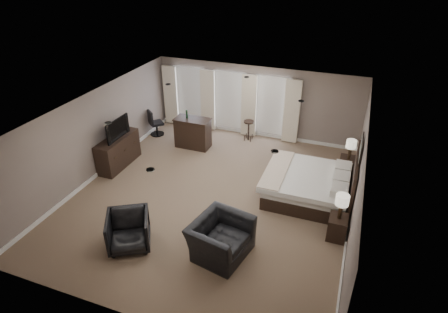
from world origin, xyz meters
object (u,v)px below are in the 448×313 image
(lamp_far, at_px, (350,150))
(lamp_near, at_px, (341,207))
(dresser, at_px, (118,151))
(desk_chair, at_px, (156,123))
(bed, at_px, (311,175))
(bar_stool_left, at_px, (187,135))
(bar_counter, at_px, (193,133))
(nightstand_far, at_px, (347,168))
(tv, at_px, (116,136))
(armchair_near, at_px, (221,233))
(armchair_far, at_px, (128,229))
(bar_stool_right, at_px, (249,131))
(nightstand_near, at_px, (337,227))

(lamp_far, bearing_deg, lamp_near, -90.00)
(dresser, xyz_separation_m, desk_chair, (0.03, 2.39, 0.00))
(bed, xyz_separation_m, bar_stool_left, (-4.54, 1.64, -0.32))
(bar_counter, bearing_deg, desk_chair, 166.62)
(bed, distance_m, desk_chair, 6.35)
(lamp_far, bearing_deg, bar_stool_left, 177.97)
(nightstand_far, xyz_separation_m, tv, (-6.92, -1.79, 0.73))
(lamp_near, xyz_separation_m, tv, (-6.92, 1.11, 0.15))
(nightstand_far, height_order, lamp_near, lamp_near)
(armchair_near, xyz_separation_m, bar_stool_left, (-2.99, 4.57, -0.16))
(bar_counter, bearing_deg, nightstand_far, -2.28)
(armchair_far, xyz_separation_m, bar_counter, (-0.69, 5.11, 0.05))
(nightstand_far, height_order, lamp_far, lamp_far)
(armchair_near, distance_m, bar_stool_right, 5.85)
(armchair_near, bearing_deg, dresser, 71.78)
(lamp_near, relative_size, desk_chair, 0.65)
(dresser, bearing_deg, armchair_far, -52.52)
(lamp_near, height_order, armchair_near, lamp_near)
(nightstand_far, distance_m, bar_stool_right, 3.80)
(bar_stool_left, bearing_deg, nightstand_near, -29.65)
(dresser, bearing_deg, bar_counter, 49.53)
(armchair_near, distance_m, bar_counter, 5.36)
(bed, xyz_separation_m, bar_stool_right, (-2.65, 2.81, -0.36))
(lamp_near, relative_size, bar_stool_right, 0.85)
(bed, height_order, dresser, bed)
(tv, bearing_deg, lamp_near, -99.15)
(armchair_far, distance_m, bar_counter, 5.16)
(dresser, relative_size, bar_stool_right, 2.23)
(armchair_near, xyz_separation_m, bar_stool_right, (-1.10, 5.74, -0.20))
(bed, distance_m, bar_stool_right, 3.89)
(bed, bearing_deg, lamp_far, 58.46)
(lamp_near, height_order, lamp_far, lamp_far)
(bar_counter, bearing_deg, armchair_far, -82.34)
(lamp_near, bearing_deg, armchair_far, -156.17)
(bar_stool_left, bearing_deg, bar_counter, 4.28)
(lamp_near, bearing_deg, bar_counter, 149.22)
(armchair_far, bearing_deg, tv, 97.41)
(armchair_far, distance_m, bar_stool_left, 5.17)
(nightstand_near, distance_m, armchair_far, 4.96)
(lamp_near, relative_size, dresser, 0.38)
(lamp_far, relative_size, desk_chair, 0.62)
(bar_stool_right, bearing_deg, lamp_far, -21.04)
(tv, distance_m, armchair_near, 5.19)
(armchair_near, bearing_deg, bar_stool_right, 22.69)
(desk_chair, bearing_deg, dresser, 129.59)
(lamp_far, distance_m, armchair_near, 5.03)
(bed, relative_size, tv, 2.10)
(lamp_far, bearing_deg, bar_counter, 177.72)
(lamp_far, xyz_separation_m, tv, (-6.92, -1.79, 0.10))
(dresser, height_order, tv, tv)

